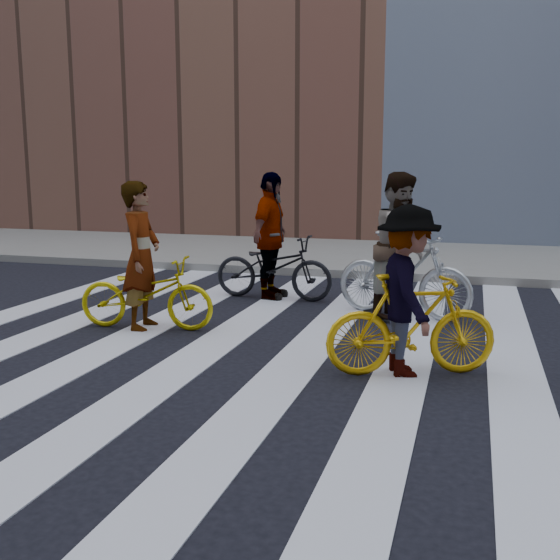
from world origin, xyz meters
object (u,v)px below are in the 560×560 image
at_px(bike_yellow_right, 411,325).
at_px(rider_mid, 401,245).
at_px(rider_right, 407,291).
at_px(bike_silver_mid, 404,275).
at_px(bike_dark_rear, 273,267).
at_px(rider_rear, 270,236).
at_px(bike_yellow_left, 146,293).
at_px(rider_left, 141,256).

bearing_deg(bike_yellow_right, rider_mid, -11.82).
bearing_deg(rider_right, bike_silver_mid, -14.04).
bearing_deg(bike_silver_mid, bike_dark_rear, 89.14).
distance_m(bike_dark_rear, rider_right, 3.99).
height_order(rider_mid, rider_rear, rider_mid).
distance_m(bike_dark_rear, rider_rear, 0.49).
xyz_separation_m(rider_mid, rider_right, (0.34, -2.53, -0.14)).
bearing_deg(rider_mid, rider_rear, 89.14).
bearing_deg(bike_yellow_left, rider_left, 83.44).
relative_size(bike_dark_rear, rider_rear, 0.97).
bearing_deg(bike_yellow_left, rider_right, -112.28).
xyz_separation_m(bike_yellow_left, bike_silver_mid, (3.06, 1.59, 0.12)).
distance_m(bike_silver_mid, rider_mid, 0.40).
relative_size(rider_left, rider_right, 1.11).
distance_m(bike_silver_mid, rider_left, 3.51).
bearing_deg(rider_rear, rider_right, -139.92).
distance_m(rider_mid, rider_right, 2.56).
height_order(bike_yellow_left, bike_silver_mid, bike_silver_mid).
relative_size(bike_yellow_right, bike_dark_rear, 0.90).
bearing_deg(rider_left, bike_yellow_right, -111.84).
distance_m(bike_silver_mid, bike_yellow_right, 2.55).
bearing_deg(rider_mid, bike_yellow_left, 135.02).
distance_m(bike_yellow_left, bike_silver_mid, 3.45).
distance_m(rider_left, rider_mid, 3.44).
relative_size(rider_left, rider_rear, 0.95).
bearing_deg(rider_rear, bike_silver_mid, -104.44).
bearing_deg(bike_yellow_left, bike_dark_rear, -30.31).
relative_size(bike_yellow_right, rider_mid, 0.86).
distance_m(bike_dark_rear, rider_mid, 2.18).
bearing_deg(rider_mid, bike_yellow_right, -154.04).
height_order(bike_yellow_left, bike_dark_rear, bike_dark_rear).
xyz_separation_m(bike_dark_rear, rider_right, (2.35, -3.20, 0.35)).
height_order(bike_dark_rear, rider_left, rider_left).
bearing_deg(bike_dark_rear, rider_mid, -105.26).
height_order(bike_yellow_left, bike_yellow_right, bike_yellow_right).
distance_m(rider_mid, rider_rear, 2.17).
xyz_separation_m(bike_yellow_left, rider_mid, (3.01, 1.59, 0.53)).
height_order(bike_yellow_left, rider_mid, rider_mid).
distance_m(bike_yellow_left, bike_yellow_right, 3.53).
relative_size(rider_left, rider_mid, 0.95).
relative_size(bike_yellow_left, bike_yellow_right, 1.03).
xyz_separation_m(bike_yellow_right, rider_mid, (-0.39, 2.53, 0.48)).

